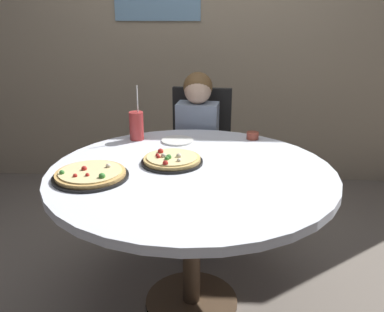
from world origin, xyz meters
The scene contains 10 objects.
ground_plane centered at (0.00, 0.00, 0.00)m, with size 8.00×8.00×0.00m, color slate.
wall_with_window centered at (0.00, 1.76, 1.45)m, with size 5.20×0.14×2.90m.
dining_table centered at (0.00, 0.00, 0.66)m, with size 1.34×1.34×0.75m.
chair_wooden centered at (0.01, 0.89, 0.53)m, with size 0.45×0.45×0.95m.
diner_child centered at (-0.01, 0.71, 0.48)m, with size 0.29×0.42×1.08m.
pizza_veggie centered at (-0.10, 0.08, 0.77)m, with size 0.30×0.30×0.05m.
pizza_cheese centered at (-0.44, -0.12, 0.77)m, with size 0.34×0.34×0.05m.
soda_cup centered at (-0.33, 0.45, 0.83)m, with size 0.08×0.08×0.31m.
sauce_bowl centered at (0.33, 0.49, 0.77)m, with size 0.07×0.07×0.04m, color brown.
plate_small centered at (-0.10, 0.42, 0.76)m, with size 0.18×0.18×0.01m, color white.
Camera 1 is at (0.09, -1.81, 1.47)m, focal length 39.29 mm.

